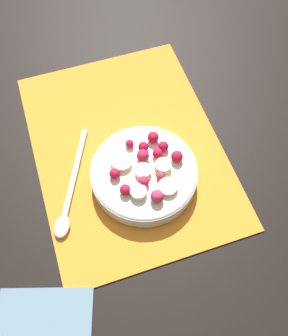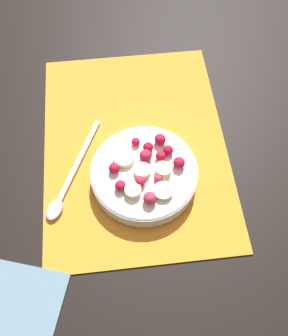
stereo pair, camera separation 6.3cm
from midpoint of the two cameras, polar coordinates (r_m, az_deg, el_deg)
ground_plane at (r=0.71m, az=-5.12°, el=2.81°), size 3.00×3.00×0.00m
placemat at (r=0.70m, az=-5.14°, el=2.94°), size 0.46×0.34×0.01m
fruit_bowl at (r=0.65m, az=-2.74°, el=-1.04°), size 0.19×0.19×0.05m
spoon at (r=0.66m, az=-14.20°, el=-5.20°), size 0.20×0.11×0.01m
napkin at (r=0.62m, az=-18.28°, el=-22.94°), size 0.16×0.18×0.01m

